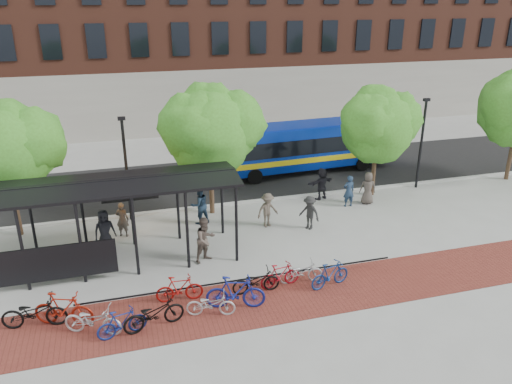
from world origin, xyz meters
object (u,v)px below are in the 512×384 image
object	(u,v)px
bike_5	(179,289)
bus_shelter	(101,194)
bike_10	(301,272)
pedestrian_9	(309,213)
lamp_post_right	(422,141)
bike_11	(330,275)
pedestrian_6	(368,188)
pedestrian_3	(268,210)
tree_c	(379,122)
bike_2	(93,320)
bike_0	(34,313)
tree_a	(7,145)
bike_4	(154,314)
pedestrian_2	(200,205)
lamp_post_left	(126,166)
pedestrian_5	(322,184)
pedestrian_8	(206,240)
bike_6	(211,304)
pedestrian_7	(349,191)
pedestrian_0	(105,231)
bike_7	(236,292)
bike_1	(64,309)
tree_b	(211,126)
pedestrian_1	(122,219)
bike_8	(256,281)
bus	(303,144)
bike_3	(122,323)
bike_9	(280,275)

from	to	relation	value
bike_5	bus_shelter	bearing A→B (deg)	37.76
bike_10	pedestrian_9	bearing A→B (deg)	-20.60
lamp_post_right	bike_11	distance (m)	12.59
pedestrian_6	pedestrian_3	bearing A→B (deg)	27.40
tree_c	bike_2	size ratio (longest dim) A/B	3.04
bus_shelter	bike_0	size ratio (longest dim) A/B	5.06
tree_a	bike_4	world-z (taller)	tree_a
pedestrian_6	bike_5	bearing A→B (deg)	46.05
pedestrian_2	lamp_post_left	bearing A→B (deg)	-41.12
pedestrian_5	pedestrian_8	world-z (taller)	pedestrian_8
bike_0	bike_5	bearing A→B (deg)	-80.77
lamp_post_right	bike_0	size ratio (longest dim) A/B	2.45
bike_6	pedestrian_7	world-z (taller)	pedestrian_7
bike_5	pedestrian_7	world-z (taller)	pedestrian_7
bike_5	pedestrian_2	bearing A→B (deg)	-12.25
pedestrian_0	pedestrian_7	bearing A→B (deg)	-9.32
bike_7	pedestrian_3	bearing A→B (deg)	-11.70
lamp_post_left	bike_1	bearing A→B (deg)	-107.54
lamp_post_left	pedestrian_0	xyz separation A→B (m)	(-1.19, -3.00, -1.82)
bike_7	bike_6	bearing A→B (deg)	116.87
tree_b	bike_7	distance (m)	9.35
bike_11	pedestrian_8	xyz separation A→B (m)	(-4.10, 3.28, 0.45)
pedestrian_9	bike_5	bearing A→B (deg)	-92.76
bike_11	bike_6	bearing A→B (deg)	82.83
bus_shelter	bike_11	xyz separation A→B (m)	(8.01, -4.30, -2.48)
pedestrian_0	pedestrian_1	bearing A→B (deg)	41.46
tree_a	bike_8	size ratio (longest dim) A/B	3.45
bike_6	lamp_post_right	bearing A→B (deg)	-42.12
bike_4	bike_7	distance (m)	2.88
pedestrian_7	bike_10	bearing A→B (deg)	51.55
bike_0	bike_11	size ratio (longest dim) A/B	1.22
bike_1	pedestrian_6	distance (m)	16.16
bike_4	pedestrian_0	bearing A→B (deg)	0.77
lamp_post_right	pedestrian_8	world-z (taller)	lamp_post_right
lamp_post_right	pedestrian_5	size ratio (longest dim) A/B	2.92
bike_7	pedestrian_8	distance (m)	3.66
bus	pedestrian_1	size ratio (longest dim) A/B	6.87
tree_a	lamp_post_left	world-z (taller)	tree_a
lamp_post_left	pedestrian_0	world-z (taller)	lamp_post_left
tree_b	pedestrian_1	world-z (taller)	tree_b
bike_11	bike_5	bearing A→B (deg)	69.88
pedestrian_0	pedestrian_8	distance (m)	4.49
bike_1	pedestrian_6	bearing A→B (deg)	-43.69
bus_shelter	bike_8	world-z (taller)	bus_shelter
tree_a	bike_3	xyz separation A→B (m)	(4.16, -8.97, -3.75)
bike_2	pedestrian_0	bearing A→B (deg)	19.42
tree_a	pedestrian_7	size ratio (longest dim) A/B	3.65
bike_2	bike_9	size ratio (longest dim) A/B	1.20
pedestrian_0	pedestrian_1	size ratio (longest dim) A/B	1.13
bus	bike_0	bearing A→B (deg)	-141.93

